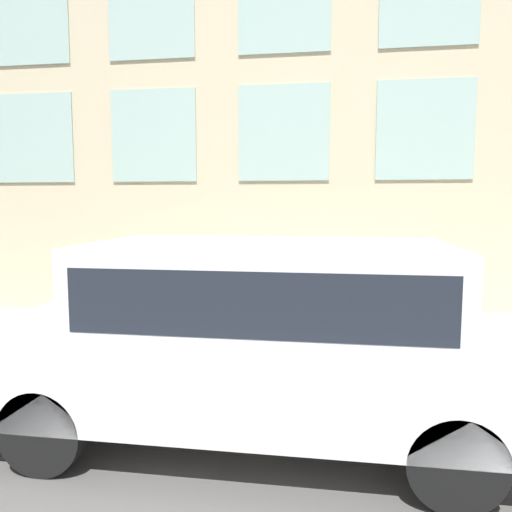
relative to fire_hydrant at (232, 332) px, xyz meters
The scene contains 6 objects.
ground_plane 0.85m from the fire_hydrant, 144.08° to the right, with size 80.00×80.00×0.00m, color #514F4C.
sidewalk 1.10m from the fire_hydrant, 23.86° to the right, with size 3.00×60.00×0.13m.
building_facade 4.46m from the fire_hydrant, ahead, with size 0.33×40.00×8.20m.
fire_hydrant is the anchor object (origin of this frame).
person 0.83m from the fire_hydrant, 44.51° to the right, with size 0.27×0.18×1.10m.
parked_truck_white_near 2.03m from the fire_hydrant, 160.51° to the right, with size 1.98×5.03×1.80m.
Camera 1 is at (-5.64, -0.87, 2.14)m, focal length 35.00 mm.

